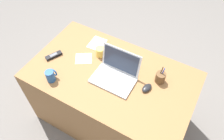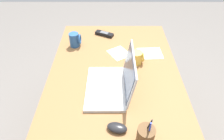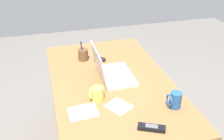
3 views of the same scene
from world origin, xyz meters
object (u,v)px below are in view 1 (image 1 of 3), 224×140
computer_mouse (147,88)px  coffee_mug_white (100,51)px  laptop (116,74)px  coffee_mug_tall (51,76)px  cordless_phone (54,56)px  pen_holder (160,77)px

computer_mouse → coffee_mug_white: coffee_mug_white is taller
laptop → computer_mouse: 0.27m
coffee_mug_white → coffee_mug_tall: size_ratio=0.88×
coffee_mug_tall → cordless_phone: 0.26m
cordless_phone → coffee_mug_tall: bearing=-54.4°
coffee_mug_white → coffee_mug_tall: bearing=-114.9°
cordless_phone → pen_holder: pen_holder is taller
coffee_mug_tall → cordless_phone: bearing=125.6°
laptop → pen_holder: bearing=23.6°
computer_mouse → coffee_mug_tall: coffee_mug_tall is taller
laptop → computer_mouse: size_ratio=3.53×
computer_mouse → cordless_phone: computer_mouse is taller
coffee_mug_tall → computer_mouse: bearing=22.6°
coffee_mug_tall → cordless_phone: size_ratio=0.68×
coffee_mug_white → computer_mouse: bearing=-15.0°
coffee_mug_white → pen_holder: bearing=-1.2°
computer_mouse → pen_holder: bearing=78.9°
laptop → coffee_mug_tall: bearing=-147.9°
coffee_mug_tall → laptop: bearing=32.1°
coffee_mug_white → cordless_phone: 0.42m
computer_mouse → coffee_mug_tall: (-0.71, -0.30, 0.04)m
laptop → cordless_phone: bearing=-173.5°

